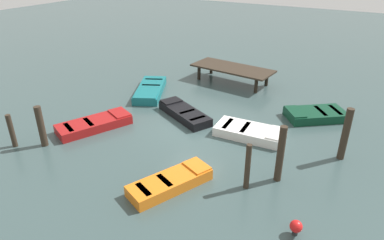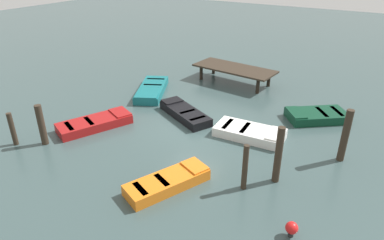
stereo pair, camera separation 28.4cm
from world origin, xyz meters
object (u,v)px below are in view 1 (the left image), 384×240
object	(u,v)px
marker_buoy	(296,227)
mooring_piling_mid_right	(41,126)
mooring_piling_far_left	(345,134)
mooring_piling_far_right	(280,154)
dock_segment	(232,69)
rowboat_white	(250,132)
mooring_piling_center	(12,131)
rowboat_black	(184,113)
rowboat_red	(95,124)
rowboat_orange	(171,182)
mooring_piling_near_left	(248,167)
rowboat_teal	(150,90)
rowboat_dark_green	(315,114)

from	to	relation	value
marker_buoy	mooring_piling_mid_right	bearing A→B (deg)	-178.80
mooring_piling_far_left	mooring_piling_far_right	bearing A→B (deg)	-123.08
dock_segment	mooring_piling_far_right	bearing A→B (deg)	-50.92
rowboat_white	mooring_piling_center	bearing A→B (deg)	-148.96
rowboat_black	mooring_piling_far_left	xyz separation A→B (m)	(7.15, -0.11, 0.84)
rowboat_red	rowboat_white	world-z (taller)	same
rowboat_red	marker_buoy	bearing A→B (deg)	-77.73
dock_segment	marker_buoy	world-z (taller)	dock_segment
rowboat_red	mooring_piling_center	size ratio (longest dim) A/B	2.43
rowboat_orange	mooring_piling_center	size ratio (longest dim) A/B	2.16
mooring_piling_near_left	marker_buoy	bearing A→B (deg)	-33.24
rowboat_white	mooring_piling_center	distance (m)	9.86
rowboat_teal	mooring_piling_center	bearing A→B (deg)	-36.60
rowboat_red	rowboat_white	xyz separation A→B (m)	(6.38, 2.80, 0.00)
rowboat_dark_green	mooring_piling_near_left	distance (m)	6.75
rowboat_dark_green	dock_segment	bearing A→B (deg)	-63.12
mooring_piling_near_left	marker_buoy	world-z (taller)	mooring_piling_near_left
rowboat_teal	rowboat_white	world-z (taller)	same
mooring_piling_far_right	mooring_piling_center	size ratio (longest dim) A/B	1.48
dock_segment	rowboat_orange	world-z (taller)	dock_segment
rowboat_teal	mooring_piling_mid_right	world-z (taller)	mooring_piling_mid_right
rowboat_red	rowboat_dark_green	world-z (taller)	same
mooring_piling_near_left	mooring_piling_far_left	xyz separation A→B (m)	(2.47, 3.55, 0.22)
mooring_piling_center	marker_buoy	size ratio (longest dim) A/B	2.97
rowboat_black	mooring_piling_center	distance (m)	7.46
rowboat_red	rowboat_dark_green	bearing A→B (deg)	-30.55
mooring_piling_far_left	rowboat_teal	bearing A→B (deg)	170.46
mooring_piling_mid_right	mooring_piling_far_right	size ratio (longest dim) A/B	0.83
mooring_piling_near_left	marker_buoy	xyz separation A→B (m)	(2.02, -1.32, -0.55)
dock_segment	mooring_piling_far_left	xyz separation A→B (m)	(7.17, -5.73, 0.21)
rowboat_orange	mooring_piling_far_left	bearing A→B (deg)	-20.98
mooring_piling_center	rowboat_orange	bearing A→B (deg)	7.51
rowboat_orange	mooring_piling_far_right	xyz separation A→B (m)	(3.00, 2.24, 0.84)
rowboat_white	rowboat_dark_green	size ratio (longest dim) A/B	0.99
rowboat_black	rowboat_white	size ratio (longest dim) A/B	1.09
mooring_piling_far_left	marker_buoy	size ratio (longest dim) A/B	4.40
rowboat_white	mooring_piling_mid_right	xyz separation A→B (m)	(-7.07, -4.98, 0.66)
mooring_piling_far_left	mooring_piling_mid_right	distance (m)	11.89
rowboat_dark_green	rowboat_orange	bearing A→B (deg)	31.13
dock_segment	rowboat_dark_green	world-z (taller)	dock_segment
mooring_piling_near_left	rowboat_red	bearing A→B (deg)	175.18
mooring_piling_near_left	mooring_piling_far_left	world-z (taller)	mooring_piling_far_left
rowboat_red	marker_buoy	distance (m)	9.80
mooring_piling_center	mooring_piling_near_left	bearing A→B (deg)	13.37
rowboat_orange	rowboat_teal	xyz separation A→B (m)	(-5.70, 6.57, -0.00)
rowboat_black	mooring_piling_near_left	bearing A→B (deg)	168.08
dock_segment	mooring_piling_near_left	xyz separation A→B (m)	(4.70, -9.29, -0.00)
mooring_piling_near_left	mooring_piling_far_right	bearing A→B (deg)	50.88
rowboat_teal	mooring_piling_center	world-z (taller)	mooring_piling_center
rowboat_orange	mooring_piling_mid_right	bearing A→B (deg)	115.67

